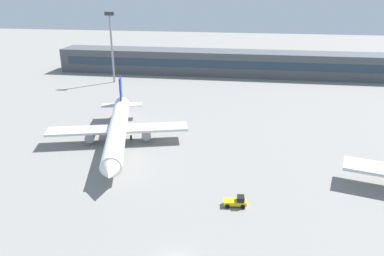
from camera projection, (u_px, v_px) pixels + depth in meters
ground_plane at (210, 141)px, 84.22m from camera, size 400.00×400.00×0.00m
terminal_building at (229, 63)px, 144.66m from camera, size 131.74×12.13×9.00m
airplane_mid at (118, 130)px, 81.64m from camera, size 30.81×43.36×10.92m
baggage_tug_yellow at (236, 201)px, 59.58m from camera, size 3.73×2.11×1.75m
floodlight_tower_west at (111, 42)px, 129.90m from camera, size 3.20×0.80×24.16m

